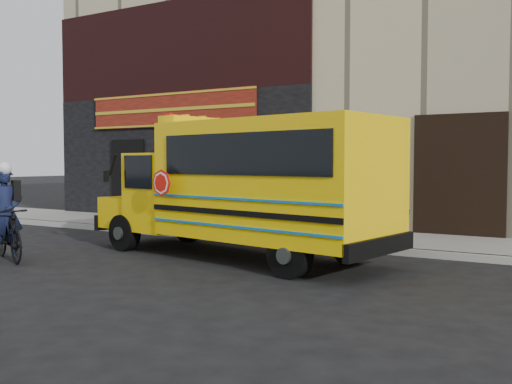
{
  "coord_description": "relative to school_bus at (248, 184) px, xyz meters",
  "views": [
    {
      "loc": [
        6.77,
        -9.19,
        1.95
      ],
      "look_at": [
        0.31,
        1.85,
        1.28
      ],
      "focal_mm": 40.0,
      "sensor_mm": 36.0,
      "label": 1
    }
  ],
  "objects": [
    {
      "name": "ground",
      "position": [
        -0.9,
        -0.54,
        -1.51
      ],
      "size": [
        120.0,
        120.0,
        0.0
      ],
      "primitive_type": "plane",
      "color": "black",
      "rests_on": "ground"
    },
    {
      "name": "curb",
      "position": [
        -0.9,
        2.06,
        -1.43
      ],
      "size": [
        40.0,
        0.2,
        0.15
      ],
      "primitive_type": "cube",
      "color": "#9E9E98",
      "rests_on": "ground"
    },
    {
      "name": "sidewalk",
      "position": [
        -0.9,
        3.56,
        -1.43
      ],
      "size": [
        40.0,
        3.0,
        0.15
      ],
      "primitive_type": "cube",
      "color": "gray",
      "rests_on": "ground"
    },
    {
      "name": "building",
      "position": [
        -0.94,
        9.91,
        4.62
      ],
      "size": [
        20.0,
        10.7,
        12.0
      ],
      "color": "tan",
      "rests_on": "sidewalk"
    },
    {
      "name": "school_bus",
      "position": [
        0.0,
        0.0,
        0.0
      ],
      "size": [
        7.17,
        3.36,
        2.92
      ],
      "color": "black",
      "rests_on": "ground"
    },
    {
      "name": "sign_pole",
      "position": [
        1.28,
        2.02,
        0.12
      ],
      "size": [
        0.08,
        0.26,
        2.95
      ],
      "color": "#414944",
      "rests_on": "ground"
    },
    {
      "name": "bicycle",
      "position": [
        -4.02,
        -2.54,
        -0.96
      ],
      "size": [
        1.89,
        1.17,
        1.1
      ],
      "primitive_type": "imported",
      "rotation": [
        0.0,
        0.0,
        1.18
      ],
      "color": "black",
      "rests_on": "ground"
    },
    {
      "name": "cyclist",
      "position": [
        -4.01,
        -2.6,
        -0.61
      ],
      "size": [
        0.67,
        0.78,
        1.8
      ],
      "primitive_type": "imported",
      "rotation": [
        0.0,
        0.0,
        1.12
      ],
      "color": "#111633",
      "rests_on": "ground"
    }
  ]
}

